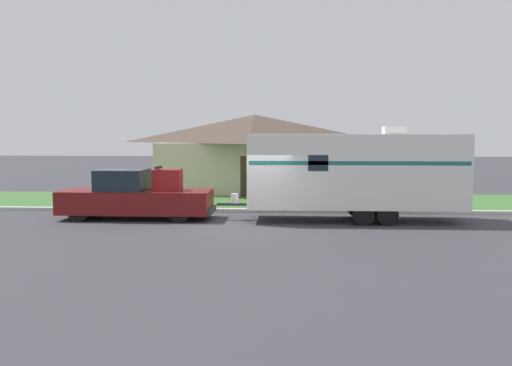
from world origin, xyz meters
The scene contains 7 objects.
ground_plane centered at (0.00, 0.00, 0.00)m, with size 120.00×120.00×0.00m, color #38383D.
curb_strip centered at (0.00, 3.75, 0.07)m, with size 80.00×0.30×0.14m.
lawn_strip centered at (0.00, 7.40, 0.01)m, with size 80.00×7.00×0.03m.
house_across_street centered at (-0.86, 13.27, 2.24)m, with size 10.86×8.40×4.32m.
pickup_truck centered at (-4.70, 1.67, 0.85)m, with size 5.82×1.92×2.02m.
travel_trailer centered at (3.60, 1.67, 1.87)m, with size 9.10×2.45×3.52m.
mailbox centered at (0.93, 4.53, 1.02)m, with size 0.48×0.20×1.33m.
Camera 1 is at (1.20, -19.60, 3.28)m, focal length 40.00 mm.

